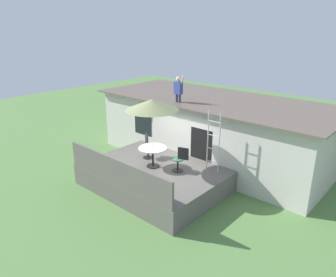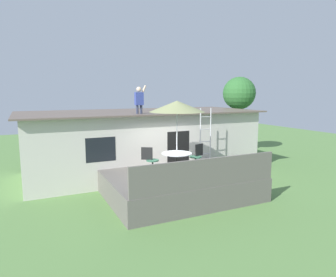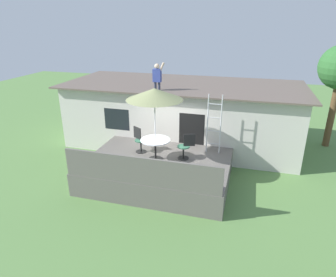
{
  "view_description": "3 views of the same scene",
  "coord_description": "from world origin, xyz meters",
  "px_view_note": "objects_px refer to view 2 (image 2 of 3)",
  "views": [
    {
      "loc": [
        7.48,
        -7.8,
        5.74
      ],
      "look_at": [
        0.12,
        0.48,
        1.8
      ],
      "focal_mm": 33.95,
      "sensor_mm": 36.0,
      "label": 1
    },
    {
      "loc": [
        -4.78,
        -9.31,
        3.62
      ],
      "look_at": [
        0.08,
        0.99,
        1.89
      ],
      "focal_mm": 32.58,
      "sensor_mm": 36.0,
      "label": 2
    },
    {
      "loc": [
        2.9,
        -9.2,
        5.39
      ],
      "look_at": [
        0.19,
        0.48,
        1.39
      ],
      "focal_mm": 31.86,
      "sensor_mm": 36.0,
      "label": 3
    }
  ],
  "objects_px": {
    "step_ladder": "(205,135)",
    "patio_chair_right": "(197,157)",
    "patio_chair_left": "(151,160)",
    "patio_umbrella": "(177,106)",
    "patio_table": "(177,157)",
    "person_figure": "(139,98)",
    "backyard_tree": "(239,95)"
  },
  "relations": [
    {
      "from": "patio_chair_left",
      "to": "patio_table",
      "type": "bearing_deg",
      "value": 0.0
    },
    {
      "from": "patio_table",
      "to": "person_figure",
      "type": "relative_size",
      "value": 0.94
    },
    {
      "from": "patio_umbrella",
      "to": "patio_chair_left",
      "type": "relative_size",
      "value": 2.76
    },
    {
      "from": "step_ladder",
      "to": "person_figure",
      "type": "bearing_deg",
      "value": 157.75
    },
    {
      "from": "person_figure",
      "to": "backyard_tree",
      "type": "xyz_separation_m",
      "value": [
        7.17,
        2.95,
        0.1
      ]
    },
    {
      "from": "patio_table",
      "to": "patio_chair_right",
      "type": "height_order",
      "value": "patio_chair_right"
    },
    {
      "from": "person_figure",
      "to": "patio_chair_right",
      "type": "relative_size",
      "value": 1.21
    },
    {
      "from": "patio_table",
      "to": "backyard_tree",
      "type": "bearing_deg",
      "value": 37.61
    },
    {
      "from": "step_ladder",
      "to": "patio_chair_left",
      "type": "distance_m",
      "value": 2.79
    },
    {
      "from": "step_ladder",
      "to": "backyard_tree",
      "type": "relative_size",
      "value": 0.49
    },
    {
      "from": "step_ladder",
      "to": "patio_chair_left",
      "type": "bearing_deg",
      "value": -166.52
    },
    {
      "from": "patio_umbrella",
      "to": "person_figure",
      "type": "distance_m",
      "value": 2.22
    },
    {
      "from": "patio_umbrella",
      "to": "step_ladder",
      "type": "distance_m",
      "value": 2.51
    },
    {
      "from": "patio_umbrella",
      "to": "patio_chair_left",
      "type": "distance_m",
      "value": 2.1
    },
    {
      "from": "patio_table",
      "to": "step_ladder",
      "type": "height_order",
      "value": "step_ladder"
    },
    {
      "from": "patio_chair_left",
      "to": "backyard_tree",
      "type": "bearing_deg",
      "value": 64.41
    },
    {
      "from": "patio_umbrella",
      "to": "patio_chair_right",
      "type": "height_order",
      "value": "patio_umbrella"
    },
    {
      "from": "step_ladder",
      "to": "patio_chair_left",
      "type": "xyz_separation_m",
      "value": [
        -2.64,
        -0.63,
        -0.64
      ]
    },
    {
      "from": "step_ladder",
      "to": "person_figure",
      "type": "xyz_separation_m",
      "value": [
        -2.44,
        1.0,
        1.49
      ]
    },
    {
      "from": "patio_umbrella",
      "to": "step_ladder",
      "type": "xyz_separation_m",
      "value": [
        1.86,
        1.13,
        -1.25
      ]
    },
    {
      "from": "step_ladder",
      "to": "backyard_tree",
      "type": "bearing_deg",
      "value": 39.86
    },
    {
      "from": "person_figure",
      "to": "backyard_tree",
      "type": "bearing_deg",
      "value": 22.39
    },
    {
      "from": "step_ladder",
      "to": "patio_chair_left",
      "type": "height_order",
      "value": "step_ladder"
    },
    {
      "from": "patio_table",
      "to": "patio_chair_left",
      "type": "bearing_deg",
      "value": 147.45
    },
    {
      "from": "backyard_tree",
      "to": "patio_chair_right",
      "type": "bearing_deg",
      "value": -139.7
    },
    {
      "from": "patio_umbrella",
      "to": "patio_chair_left",
      "type": "xyz_separation_m",
      "value": [
        -0.78,
        0.5,
        -1.89
      ]
    },
    {
      "from": "patio_umbrella",
      "to": "patio_chair_left",
      "type": "height_order",
      "value": "patio_umbrella"
    },
    {
      "from": "person_figure",
      "to": "patio_table",
      "type": "bearing_deg",
      "value": -74.93
    },
    {
      "from": "person_figure",
      "to": "patio_chair_right",
      "type": "height_order",
      "value": "person_figure"
    },
    {
      "from": "step_ladder",
      "to": "patio_chair_right",
      "type": "height_order",
      "value": "step_ladder"
    },
    {
      "from": "patio_umbrella",
      "to": "patio_chair_right",
      "type": "xyz_separation_m",
      "value": [
        1.0,
        0.34,
        -1.89
      ]
    },
    {
      "from": "person_figure",
      "to": "patio_chair_left",
      "type": "distance_m",
      "value": 2.69
    }
  ]
}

